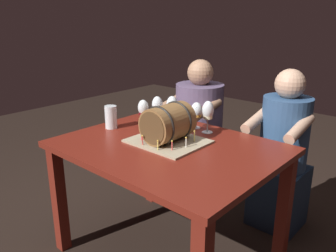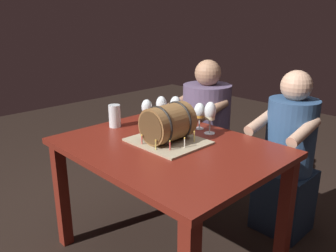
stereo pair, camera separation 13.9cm
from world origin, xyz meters
name	(u,v)px [view 1 (the left image)]	position (x,y,z in m)	size (l,w,h in m)	color
dining_table	(169,163)	(0.00, 0.00, 0.63)	(1.23, 0.95, 0.74)	maroon
barrel_cake	(168,125)	(-0.03, 0.03, 0.85)	(0.42, 0.36, 0.23)	tan
wine_glass_amber	(197,111)	(-0.07, 0.35, 0.86)	(0.07, 0.07, 0.17)	white
wine_glass_empty	(157,105)	(-0.33, 0.26, 0.87)	(0.07, 0.07, 0.19)	white
wine_glass_white	(208,112)	(0.04, 0.32, 0.88)	(0.07, 0.07, 0.21)	white
wine_glass_red	(143,109)	(-0.36, 0.15, 0.86)	(0.07, 0.07, 0.18)	white
wine_glass_rose	(172,106)	(-0.22, 0.28, 0.88)	(0.08, 0.08, 0.20)	white
beer_pint	(111,118)	(-0.49, -0.02, 0.82)	(0.08, 0.08, 0.15)	white
person_seated_left	(198,132)	(-0.36, 0.77, 0.54)	(0.42, 0.49, 1.13)	#372D40
person_seated_right	(282,159)	(0.36, 0.77, 0.51)	(0.36, 0.45, 1.13)	#1B2D46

